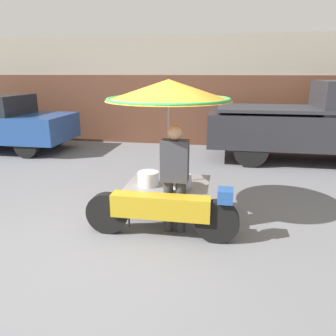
# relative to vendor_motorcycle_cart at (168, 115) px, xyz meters

# --- Properties ---
(ground_plane) EXTENTS (36.00, 36.00, 0.00)m
(ground_plane) POSITION_rel_vendor_motorcycle_cart_xyz_m (-0.57, -0.90, -1.64)
(ground_plane) COLOR slate
(shopfront_building) EXTENTS (28.00, 2.06, 3.32)m
(shopfront_building) POSITION_rel_vendor_motorcycle_cart_xyz_m (-0.57, 6.66, 0.01)
(shopfront_building) COLOR gray
(shopfront_building) RESTS_ON ground
(vendor_motorcycle_cart) EXTENTS (2.16, 1.84, 2.15)m
(vendor_motorcycle_cart) POSITION_rel_vendor_motorcycle_cart_xyz_m (0.00, 0.00, 0.00)
(vendor_motorcycle_cart) COLOR black
(vendor_motorcycle_cart) RESTS_ON ground
(vendor_person) EXTENTS (0.38, 0.22, 1.56)m
(vendor_person) POSITION_rel_vendor_motorcycle_cart_xyz_m (0.16, -0.34, -0.77)
(vendor_person) COLOR #2D2D33
(vendor_person) RESTS_ON ground
(pickup_truck) EXTENTS (5.36, 1.78, 2.05)m
(pickup_truck) POSITION_rel_vendor_motorcycle_cart_xyz_m (3.21, 4.11, -0.65)
(pickup_truck) COLOR black
(pickup_truck) RESTS_ON ground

